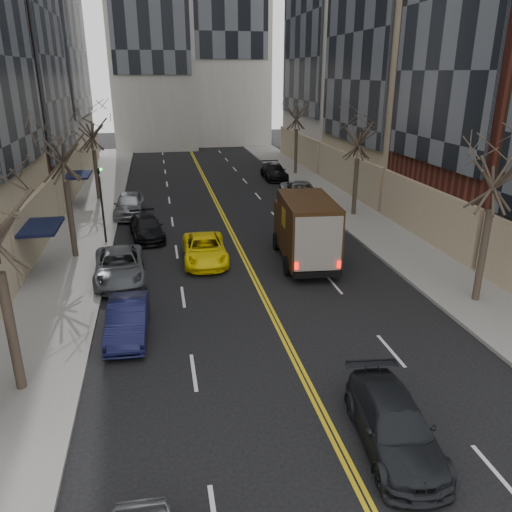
{
  "coord_description": "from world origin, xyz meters",
  "views": [
    {
      "loc": [
        -4.22,
        -6.24,
        9.32
      ],
      "look_at": [
        -0.48,
        12.64,
        2.2
      ],
      "focal_mm": 35.0,
      "sensor_mm": 36.0,
      "label": 1
    }
  ],
  "objects": [
    {
      "name": "tree_rt_mid",
      "position": [
        8.8,
        25.0,
        6.17
      ],
      "size": [
        3.2,
        3.2,
        8.32
      ],
      "color": "#382D23",
      "rests_on": "sidewalk_right"
    },
    {
      "name": "observer_sedan",
      "position": [
        1.4,
        3.54,
        0.65
      ],
      "size": [
        2.3,
        4.64,
        1.3
      ],
      "rotation": [
        0.0,
        0.0,
        -0.11
      ],
      "color": "black",
      "rests_on": "ground"
    },
    {
      "name": "taxi",
      "position": [
        -2.09,
        18.23,
        0.66
      ],
      "size": [
        2.34,
        4.83,
        1.33
      ],
      "primitive_type": "imported",
      "rotation": [
        0.0,
        0.0,
        -0.03
      ],
      "color": "yellow",
      "rests_on": "ground"
    },
    {
      "name": "parked_lf_e",
      "position": [
        -6.3,
        28.04,
        0.8
      ],
      "size": [
        2.13,
        4.79,
        1.6
      ],
      "primitive_type": "imported",
      "rotation": [
        0.0,
        0.0,
        -0.05
      ],
      "color": "#999CA0",
      "rests_on": "ground"
    },
    {
      "name": "parked_lf_b",
      "position": [
        -5.68,
        10.93,
        0.67
      ],
      "size": [
        1.56,
        4.1,
        1.34
      ],
      "primitive_type": "imported",
      "rotation": [
        0.0,
        0.0,
        -0.04
      ],
      "color": "#111336",
      "rests_on": "ground"
    },
    {
      "name": "tree_rt_far",
      "position": [
        8.8,
        40.0,
        6.74
      ],
      "size": [
        3.2,
        3.2,
        9.11
      ],
      "color": "#382D23",
      "rests_on": "sidewalk_right"
    },
    {
      "name": "parked_rt_c",
      "position": [
        6.3,
        38.34,
        0.71
      ],
      "size": [
        2.13,
        4.94,
        1.42
      ],
      "primitive_type": "imported",
      "rotation": [
        0.0,
        0.0,
        -0.03
      ],
      "color": "black",
      "rests_on": "ground"
    },
    {
      "name": "parked_lf_d",
      "position": [
        -5.1,
        22.81,
        0.64
      ],
      "size": [
        2.35,
        4.6,
        1.28
      ],
      "primitive_type": "imported",
      "rotation": [
        0.0,
        0.0,
        0.13
      ],
      "color": "black",
      "rests_on": "ground"
    },
    {
      "name": "tree_lf_mid",
      "position": [
        -8.8,
        20.0,
        6.6
      ],
      "size": [
        3.2,
        3.2,
        8.91
      ],
      "color": "#382D23",
      "rests_on": "sidewalk_left"
    },
    {
      "name": "parked_rt_b",
      "position": [
        6.3,
        29.3,
        0.76
      ],
      "size": [
        2.82,
        5.6,
        1.52
      ],
      "primitive_type": "imported",
      "rotation": [
        0.0,
        0.0,
        -0.05
      ],
      "color": "#9EA0A5",
      "rests_on": "ground"
    },
    {
      "name": "parked_lf_c",
      "position": [
        -6.3,
        16.53,
        0.69
      ],
      "size": [
        2.59,
        5.12,
        1.39
      ],
      "primitive_type": "imported",
      "rotation": [
        0.0,
        0.0,
        0.06
      ],
      "color": "#54575C",
      "rests_on": "ground"
    },
    {
      "name": "sidewalk_right",
      "position": [
        9.0,
        27.0,
        0.07
      ],
      "size": [
        4.0,
        66.0,
        0.15
      ],
      "primitive_type": "cube",
      "color": "slate",
      "rests_on": "ground"
    },
    {
      "name": "sidewalk_left",
      "position": [
        -9.0,
        27.0,
        0.07
      ],
      "size": [
        4.0,
        66.0,
        0.15
      ],
      "primitive_type": "cube",
      "color": "slate",
      "rests_on": "ground"
    },
    {
      "name": "pedestrian",
      "position": [
        1.91,
        15.79,
        0.79
      ],
      "size": [
        0.43,
        0.61,
        1.58
      ],
      "primitive_type": "imported",
      "rotation": [
        0.0,
        0.0,
        1.67
      ],
      "color": "black",
      "rests_on": "ground"
    },
    {
      "name": "tree_rt_near",
      "position": [
        8.8,
        11.0,
        6.45
      ],
      "size": [
        3.2,
        3.2,
        8.71
      ],
      "color": "#382D23",
      "rests_on": "sidewalk_right"
    },
    {
      "name": "tree_lf_far",
      "position": [
        -8.8,
        33.0,
        6.02
      ],
      "size": [
        3.2,
        3.2,
        8.12
      ],
      "color": "#382D23",
      "rests_on": "sidewalk_left"
    },
    {
      "name": "parked_rt_a",
      "position": [
        5.26,
        23.74,
        0.75
      ],
      "size": [
        1.68,
        4.57,
        1.49
      ],
      "primitive_type": "imported",
      "rotation": [
        0.0,
        0.0,
        -0.02
      ],
      "color": "#46474D",
      "rests_on": "ground"
    },
    {
      "name": "ups_truck",
      "position": [
        2.97,
        17.15,
        1.75
      ],
      "size": [
        3.04,
        6.54,
        3.48
      ],
      "rotation": [
        0.0,
        0.0,
        -0.09
      ],
      "color": "black",
      "rests_on": "ground"
    },
    {
      "name": "traffic_signal",
      "position": [
        -7.39,
        22.0,
        2.82
      ],
      "size": [
        0.29,
        0.26,
        4.7
      ],
      "color": "black",
      "rests_on": "sidewalk_left"
    }
  ]
}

